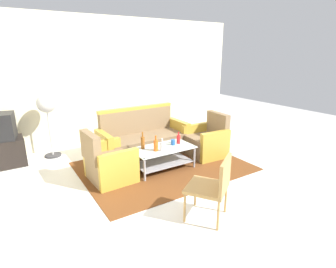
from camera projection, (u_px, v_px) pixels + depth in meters
ground_plane at (194, 187)px, 4.25m from camera, size 14.00×14.00×0.00m
wall_back at (115, 80)px, 6.31m from camera, size 6.52×0.12×2.80m
rug at (163, 166)px, 5.02m from camera, size 2.91×2.20×0.01m
couch at (143, 141)px, 5.47m from camera, size 1.81×0.77×0.96m
armchair_left at (109, 164)px, 4.41m from camera, size 0.73×0.79×0.85m
armchair_right at (206, 142)px, 5.49m from camera, size 0.74×0.80×0.85m
coffee_table at (163, 155)px, 4.84m from camera, size 1.10×0.60×0.40m
bottle_orange at (156, 145)px, 4.61m from camera, size 0.08×0.08×0.28m
bottle_clear at (162, 146)px, 4.62m from camera, size 0.07×0.07×0.22m
bottle_red at (178, 139)px, 4.99m from camera, size 0.07×0.07×0.22m
bottle_brown at (143, 142)px, 4.72m from camera, size 0.07×0.07×0.30m
cup at (173, 142)px, 4.93m from camera, size 0.08×0.08×0.10m
tv_stand at (1, 153)px, 4.95m from camera, size 0.80×0.50×0.52m
pedestal_fan at (47, 107)px, 5.22m from camera, size 0.36×0.36×1.27m
wicker_chair at (214, 184)px, 3.32m from camera, size 0.67×0.67×0.84m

